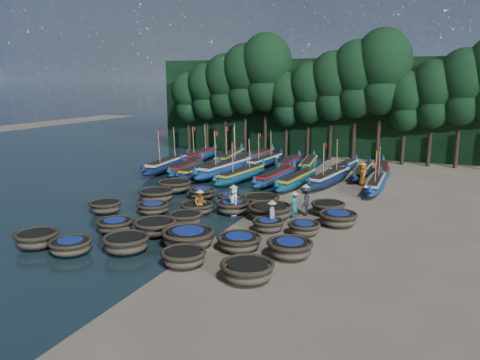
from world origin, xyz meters
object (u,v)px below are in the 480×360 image
at_px(coracle_12, 185,218).
at_px(coracle_16, 197,208).
at_px(long_boat_0, 167,165).
at_px(fisherman_5, 276,164).
at_px(coracle_9, 290,248).
at_px(coracle_10, 105,206).
at_px(coracle_18, 270,211).
at_px(long_boat_14, 309,164).
at_px(coracle_5, 115,225).
at_px(coracle_2, 126,243).
at_px(fisherman_3, 305,200).
at_px(coracle_17, 232,206).
at_px(coracle_15, 156,195).
at_px(long_boat_8, 375,184).
at_px(coracle_13, 268,224).
at_px(fisherman_1, 294,204).
at_px(long_boat_1, 187,167).
at_px(long_boat_4, 241,175).
at_px(coracle_22, 229,198).
at_px(coracle_14, 304,228).
at_px(coracle_1, 71,246).
at_px(coracle_7, 188,237).
at_px(long_boat_16, 362,171).
at_px(long_boat_9, 199,156).
at_px(long_boat_10, 230,157).
at_px(fisherman_2, 200,202).
at_px(long_boat_13, 289,163).
at_px(coracle_20, 174,186).
at_px(long_boat_5, 276,176).
at_px(long_boat_12, 265,162).
at_px(coracle_6, 155,227).
at_px(coracle_11, 153,208).
at_px(coracle_24, 328,207).
at_px(long_boat_2, 200,171).
at_px(long_boat_3, 225,168).
at_px(fisherman_6, 363,174).
at_px(long_boat_15, 343,168).
at_px(long_boat_6, 297,180).
at_px(coracle_8, 239,241).
at_px(coracle_21, 202,193).
at_px(coracle_3, 184,257).
at_px(coracle_0, 37,239).
at_px(long_boat_17, 382,170).

relative_size(coracle_12, coracle_16, 0.90).
distance_m(long_boat_0, fisherman_5, 9.51).
bearing_deg(coracle_9, coracle_10, 168.59).
xyz_separation_m(coracle_18, long_boat_14, (-1.94, 15.69, 0.02)).
bearing_deg(coracle_5, coracle_2, -43.01).
height_order(coracle_10, fisherman_3, fisherman_3).
height_order(coracle_17, fisherman_3, fisherman_3).
relative_size(coracle_15, long_boat_8, 0.32).
bearing_deg(coracle_13, fisherman_1, 77.25).
xyz_separation_m(long_boat_1, long_boat_4, (5.64, -1.34, 0.01)).
bearing_deg(fisherman_1, fisherman_5, -132.47).
relative_size(coracle_10, long_boat_0, 0.27).
height_order(coracle_22, long_boat_14, long_boat_14).
bearing_deg(coracle_14, coracle_1, -142.77).
relative_size(coracle_7, long_boat_0, 0.36).
bearing_deg(long_boat_16, coracle_15, -128.30).
distance_m(long_boat_9, long_boat_10, 3.25).
bearing_deg(fisherman_2, long_boat_13, 72.19).
xyz_separation_m(coracle_20, long_boat_5, (5.67, 5.67, 0.06)).
distance_m(coracle_13, long_boat_12, 18.52).
bearing_deg(coracle_13, coracle_16, 164.00).
relative_size(coracle_9, coracle_13, 1.09).
xyz_separation_m(coracle_6, coracle_11, (-2.36, 3.33, -0.08)).
xyz_separation_m(coracle_24, long_boat_12, (-8.83, 12.93, 0.08)).
relative_size(long_boat_12, long_boat_16, 1.05).
height_order(coracle_20, fisherman_2, fisherman_2).
xyz_separation_m(coracle_10, long_boat_2, (0.14, 11.79, 0.08)).
bearing_deg(long_boat_12, fisherman_1, -58.21).
relative_size(coracle_10, long_boat_3, 0.26).
height_order(coracle_10, long_boat_10, long_boat_10).
relative_size(coracle_18, fisherman_5, 1.68).
bearing_deg(fisherman_2, fisherman_6, 41.21).
height_order(coracle_9, fisherman_1, fisherman_1).
distance_m(coracle_2, long_boat_15, 23.42).
distance_m(long_boat_12, long_boat_16, 9.01).
distance_m(coracle_12, fisherman_2, 2.12).
bearing_deg(long_boat_15, long_boat_0, -152.60).
xyz_separation_m(coracle_9, long_boat_15, (-1.59, 20.34, 0.03)).
distance_m(long_boat_6, fisherman_3, 7.61).
bearing_deg(coracle_8, fisherman_5, 103.60).
relative_size(long_boat_4, long_boat_12, 1.00).
xyz_separation_m(coracle_21, long_boat_10, (-3.90, 13.11, 0.17)).
bearing_deg(long_boat_4, long_boat_3, 150.18).
distance_m(coracle_13, coracle_22, 5.93).
bearing_deg(long_boat_14, coracle_24, -77.48).
bearing_deg(coracle_3, coracle_0, -173.84).
distance_m(long_boat_1, long_boat_10, 5.91).
bearing_deg(long_boat_1, coracle_11, -76.88).
relative_size(coracle_5, long_boat_17, 0.30).
height_order(long_boat_5, long_boat_9, long_boat_9).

